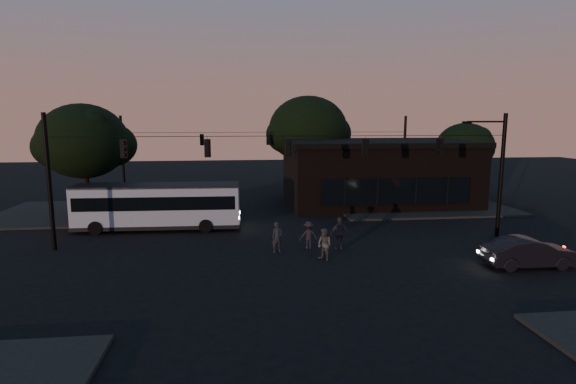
{
  "coord_description": "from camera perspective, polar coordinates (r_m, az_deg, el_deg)",
  "views": [
    {
      "loc": [
        -2.88,
        -21.32,
        7.07
      ],
      "look_at": [
        0.0,
        4.0,
        3.0
      ],
      "focal_mm": 28.0,
      "sensor_mm": 36.0,
      "label": 1
    }
  ],
  "objects": [
    {
      "name": "signal_rig_near",
      "position": [
        25.62,
        0.0,
        3.2
      ],
      "size": [
        26.24,
        0.3,
        7.5
      ],
      "color": "black",
      "rests_on": "ground"
    },
    {
      "name": "car",
      "position": [
        24.93,
        28.29,
        -6.78
      ],
      "size": [
        4.44,
        1.63,
        1.45
      ],
      "primitive_type": "imported",
      "rotation": [
        0.0,
        0.0,
        1.55
      ],
      "color": "black",
      "rests_on": "ground"
    },
    {
      "name": "building",
      "position": [
        39.38,
        11.12,
        2.55
      ],
      "size": [
        15.4,
        10.41,
        5.4
      ],
      "color": "black",
      "rests_on": "ground"
    },
    {
      "name": "signal_rig_far",
      "position": [
        41.52,
        -2.51,
        5.11
      ],
      "size": [
        26.24,
        0.3,
        7.5
      ],
      "color": "black",
      "rests_on": "ground"
    },
    {
      "name": "pedestrian_c",
      "position": [
        25.01,
        6.58,
        -5.25
      ],
      "size": [
        1.11,
        0.57,
        1.82
      ],
      "primitive_type": "imported",
      "rotation": [
        0.0,
        0.0,
        3.26
      ],
      "color": "#312E39",
      "rests_on": "ground"
    },
    {
      "name": "bus",
      "position": [
        30.46,
        -16.17,
        -1.5
      ],
      "size": [
        10.66,
        2.87,
        2.98
      ],
      "rotation": [
        0.0,
        0.0,
        -0.03
      ],
      "color": "#97A5C0",
      "rests_on": "ground"
    },
    {
      "name": "tree_right",
      "position": [
        44.59,
        21.54,
        5.32
      ],
      "size": [
        5.2,
        5.2,
        6.86
      ],
      "color": "black",
      "rests_on": "ground"
    },
    {
      "name": "tree_left",
      "position": [
        36.1,
        -24.56,
        5.88
      ],
      "size": [
        6.4,
        6.4,
        8.3
      ],
      "color": "black",
      "rests_on": "ground"
    },
    {
      "name": "pedestrian_a",
      "position": [
        24.31,
        -1.38,
        -5.78
      ],
      "size": [
        0.7,
        0.56,
        1.68
      ],
      "primitive_type": "imported",
      "rotation": [
        0.0,
        0.0,
        0.29
      ],
      "color": "black",
      "rests_on": "ground"
    },
    {
      "name": "pedestrian_d",
      "position": [
        25.06,
        2.62,
        -5.49
      ],
      "size": [
        1.04,
        0.65,
        1.55
      ],
      "primitive_type": "imported",
      "rotation": [
        0.0,
        0.0,
        3.22
      ],
      "color": "black",
      "rests_on": "ground"
    },
    {
      "name": "pedestrian_b",
      "position": [
        23.05,
        4.65,
        -6.68
      ],
      "size": [
        0.98,
        1.02,
        1.65
      ],
      "primitive_type": "imported",
      "rotation": [
        0.0,
        0.0,
        -0.92
      ],
      "color": "#4D4D46",
      "rests_on": "ground"
    },
    {
      "name": "sidewalk_far_right",
      "position": [
        38.96,
        16.09,
        -1.63
      ],
      "size": [
        14.0,
        10.0,
        0.15
      ],
      "primitive_type": "cube",
      "color": "black",
      "rests_on": "ground"
    },
    {
      "name": "tree_behind",
      "position": [
        43.87,
        2.55,
        7.92
      ],
      "size": [
        7.6,
        7.6,
        9.43
      ],
      "color": "black",
      "rests_on": "ground"
    },
    {
      "name": "sidewalk_far_left",
      "position": [
        37.68,
        -23.55,
        -2.39
      ],
      "size": [
        14.0,
        10.0,
        0.15
      ],
      "primitive_type": "cube",
      "color": "black",
      "rests_on": "ground"
    },
    {
      "name": "ground",
      "position": [
        22.64,
        1.16,
        -9.12
      ],
      "size": [
        120.0,
        120.0,
        0.0
      ],
      "primitive_type": "plane",
      "color": "black",
      "rests_on": "ground"
    }
  ]
}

